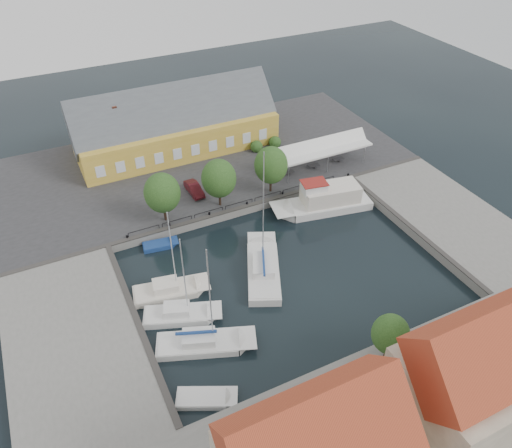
{
  "coord_description": "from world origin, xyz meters",
  "views": [
    {
      "loc": [
        -20.1,
        -35.13,
        36.81
      ],
      "look_at": [
        0.0,
        6.0,
        1.5
      ],
      "focal_mm": 35.0,
      "sensor_mm": 36.0,
      "label": 1
    }
  ],
  "objects_px": {
    "trawler": "(325,202)",
    "west_boat_c": "(181,316)",
    "tent_canopy": "(321,149)",
    "center_sailboat": "(263,270)",
    "west_boat_d": "(204,344)",
    "launch_sw": "(206,399)",
    "launch_nw": "(160,246)",
    "car_red": "(194,189)",
    "west_boat_b": "(170,292)",
    "car_silver": "(265,110)",
    "warehouse": "(171,127)"
  },
  "relations": [
    {
      "from": "center_sailboat",
      "to": "west_boat_b",
      "type": "xyz_separation_m",
      "value": [
        -10.01,
        1.36,
        -0.1
      ]
    },
    {
      "from": "launch_sw",
      "to": "launch_nw",
      "type": "relative_size",
      "value": 1.28
    },
    {
      "from": "west_boat_c",
      "to": "car_silver",
      "type": "bearing_deg",
      "value": 52.58
    },
    {
      "from": "launch_sw",
      "to": "west_boat_b",
      "type": "bearing_deg",
      "value": 84.67
    },
    {
      "from": "trawler",
      "to": "west_boat_d",
      "type": "xyz_separation_m",
      "value": [
        -21.55,
        -13.5,
        -0.75
      ]
    },
    {
      "from": "center_sailboat",
      "to": "launch_nw",
      "type": "bearing_deg",
      "value": 134.01
    },
    {
      "from": "tent_canopy",
      "to": "trawler",
      "type": "height_order",
      "value": "trawler"
    },
    {
      "from": "tent_canopy",
      "to": "launch_sw",
      "type": "distance_m",
      "value": 38.24
    },
    {
      "from": "warehouse",
      "to": "west_boat_b",
      "type": "bearing_deg",
      "value": -109.42
    },
    {
      "from": "west_boat_c",
      "to": "west_boat_d",
      "type": "height_order",
      "value": "west_boat_d"
    },
    {
      "from": "west_boat_d",
      "to": "launch_sw",
      "type": "bearing_deg",
      "value": -109.63
    },
    {
      "from": "car_red",
      "to": "trawler",
      "type": "relative_size",
      "value": 0.31
    },
    {
      "from": "tent_canopy",
      "to": "west_boat_c",
      "type": "relative_size",
      "value": 1.34
    },
    {
      "from": "west_boat_c",
      "to": "launch_sw",
      "type": "xyz_separation_m",
      "value": [
        -1.15,
        -9.46,
        -0.17
      ]
    },
    {
      "from": "center_sailboat",
      "to": "west_boat_d",
      "type": "relative_size",
      "value": 1.2
    },
    {
      "from": "car_silver",
      "to": "warehouse",
      "type": "bearing_deg",
      "value": 83.8
    },
    {
      "from": "warehouse",
      "to": "car_red",
      "type": "xyz_separation_m",
      "value": [
        -1.34,
        -12.48,
        -2.77
      ]
    },
    {
      "from": "car_red",
      "to": "west_boat_d",
      "type": "bearing_deg",
      "value": -110.99
    },
    {
      "from": "tent_canopy",
      "to": "car_silver",
      "type": "relative_size",
      "value": 4.04
    },
    {
      "from": "tent_canopy",
      "to": "west_boat_b",
      "type": "bearing_deg",
      "value": -153.01
    },
    {
      "from": "west_boat_b",
      "to": "launch_sw",
      "type": "bearing_deg",
      "value": -95.33
    },
    {
      "from": "center_sailboat",
      "to": "trawler",
      "type": "bearing_deg",
      "value": 30.01
    },
    {
      "from": "west_boat_b",
      "to": "west_boat_d",
      "type": "xyz_separation_m",
      "value": [
        0.66,
        -7.81,
        0.01
      ]
    },
    {
      "from": "tent_canopy",
      "to": "center_sailboat",
      "type": "distance_m",
      "value": 22.1
    },
    {
      "from": "west_boat_c",
      "to": "trawler",
      "type": "bearing_deg",
      "value": 22.68
    },
    {
      "from": "car_silver",
      "to": "west_boat_b",
      "type": "bearing_deg",
      "value": 118.82
    },
    {
      "from": "launch_sw",
      "to": "west_boat_d",
      "type": "bearing_deg",
      "value": 70.37
    },
    {
      "from": "center_sailboat",
      "to": "west_boat_d",
      "type": "height_order",
      "value": "center_sailboat"
    },
    {
      "from": "tent_canopy",
      "to": "car_silver",
      "type": "bearing_deg",
      "value": 87.54
    },
    {
      "from": "car_red",
      "to": "warehouse",
      "type": "bearing_deg",
      "value": 81.48
    },
    {
      "from": "west_boat_c",
      "to": "launch_nw",
      "type": "height_order",
      "value": "west_boat_c"
    },
    {
      "from": "west_boat_d",
      "to": "west_boat_b",
      "type": "bearing_deg",
      "value": 94.82
    },
    {
      "from": "car_red",
      "to": "car_silver",
      "type": "bearing_deg",
      "value": 39.88
    },
    {
      "from": "west_boat_d",
      "to": "warehouse",
      "type": "bearing_deg",
      "value": 75.69
    },
    {
      "from": "warehouse",
      "to": "trawler",
      "type": "xyz_separation_m",
      "value": [
        12.62,
        -21.51,
        -3.41
      ]
    },
    {
      "from": "car_silver",
      "to": "launch_sw",
      "type": "height_order",
      "value": "car_silver"
    },
    {
      "from": "trawler",
      "to": "west_boat_c",
      "type": "bearing_deg",
      "value": -157.32
    },
    {
      "from": "tent_canopy",
      "to": "west_boat_b",
      "type": "relative_size",
      "value": 1.3
    },
    {
      "from": "car_red",
      "to": "trawler",
      "type": "bearing_deg",
      "value": -35.24
    },
    {
      "from": "car_silver",
      "to": "car_red",
      "type": "distance_m",
      "value": 25.3
    },
    {
      "from": "west_boat_b",
      "to": "launch_sw",
      "type": "height_order",
      "value": "west_boat_b"
    },
    {
      "from": "warehouse",
      "to": "car_silver",
      "type": "xyz_separation_m",
      "value": [
        17.39,
        4.53,
        -2.84
      ]
    },
    {
      "from": "tent_canopy",
      "to": "launch_nw",
      "type": "height_order",
      "value": "tent_canopy"
    },
    {
      "from": "warehouse",
      "to": "west_boat_c",
      "type": "relative_size",
      "value": 2.74
    },
    {
      "from": "west_boat_b",
      "to": "center_sailboat",
      "type": "bearing_deg",
      "value": -7.72
    },
    {
      "from": "car_red",
      "to": "center_sailboat",
      "type": "relative_size",
      "value": 0.27
    },
    {
      "from": "west_boat_c",
      "to": "warehouse",
      "type": "bearing_deg",
      "value": 72.6
    },
    {
      "from": "car_silver",
      "to": "launch_nw",
      "type": "relative_size",
      "value": 0.82
    },
    {
      "from": "car_silver",
      "to": "west_boat_d",
      "type": "height_order",
      "value": "west_boat_d"
    },
    {
      "from": "car_red",
      "to": "west_boat_b",
      "type": "distance_m",
      "value": 16.92
    }
  ]
}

